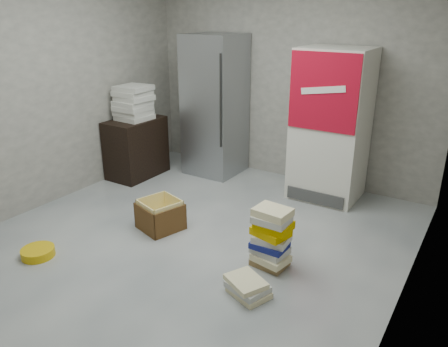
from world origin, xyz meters
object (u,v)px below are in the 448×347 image
(coke_cooler, at_px, (331,125))
(phonebook_stack_main, at_px, (271,238))
(wood_shelf, at_px, (136,148))
(steel_fridge, at_px, (215,106))
(cardboard_box, at_px, (160,217))

(coke_cooler, height_order, phonebook_stack_main, coke_cooler)
(wood_shelf, bearing_deg, coke_cooler, 16.28)
(steel_fridge, height_order, coke_cooler, steel_fridge)
(phonebook_stack_main, xyz_separation_m, cardboard_box, (-1.32, 0.03, -0.16))
(coke_cooler, distance_m, wood_shelf, 2.63)
(wood_shelf, relative_size, cardboard_box, 1.60)
(coke_cooler, height_order, cardboard_box, coke_cooler)
(steel_fridge, height_order, wood_shelf, steel_fridge)
(steel_fridge, xyz_separation_m, phonebook_stack_main, (1.80, -1.82, -0.66))
(steel_fridge, bearing_deg, coke_cooler, -0.18)
(cardboard_box, bearing_deg, wood_shelf, 158.10)
(steel_fridge, xyz_separation_m, coke_cooler, (1.65, -0.01, -0.05))
(cardboard_box, bearing_deg, coke_cooler, 73.74)
(coke_cooler, xyz_separation_m, phonebook_stack_main, (0.15, -1.81, -0.61))
(wood_shelf, xyz_separation_m, cardboard_box, (1.31, -1.06, -0.27))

